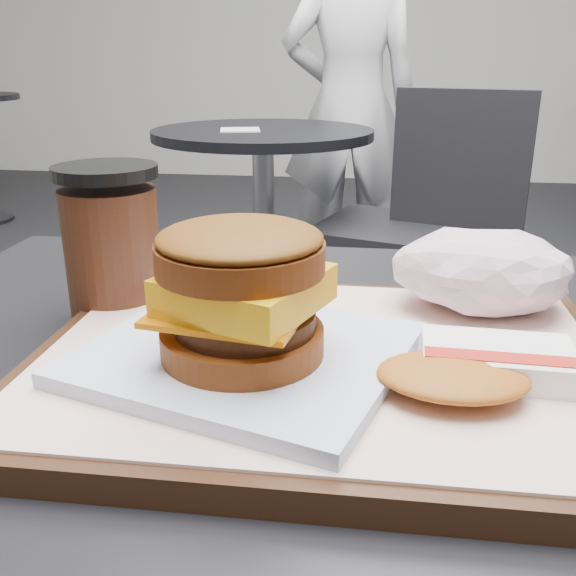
{
  "coord_description": "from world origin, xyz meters",
  "views": [
    {
      "loc": [
        -0.0,
        -0.39,
        0.97
      ],
      "look_at": [
        -0.05,
        -0.02,
        0.83
      ],
      "focal_mm": 40.0,
      "sensor_mm": 36.0,
      "label": 1
    }
  ],
  "objects_px": {
    "neighbor_table": "(264,192)",
    "neighbor_chair": "(414,215)",
    "serving_tray": "(321,366)",
    "breakfast_sandwich": "(243,307)",
    "coffee_cup": "(112,248)",
    "patron": "(350,107)",
    "hash_brown": "(478,367)",
    "crumpled_wrapper": "(482,270)"
  },
  "relations": [
    {
      "from": "breakfast_sandwich",
      "to": "neighbor_table",
      "type": "relative_size",
      "value": 0.31
    },
    {
      "from": "coffee_cup",
      "to": "serving_tray",
      "type": "bearing_deg",
      "value": -26.42
    },
    {
      "from": "serving_tray",
      "to": "crumpled_wrapper",
      "type": "height_order",
      "value": "crumpled_wrapper"
    },
    {
      "from": "coffee_cup",
      "to": "patron",
      "type": "xyz_separation_m",
      "value": [
        0.1,
        2.25,
        -0.06
      ]
    },
    {
      "from": "crumpled_wrapper",
      "to": "coffee_cup",
      "type": "relative_size",
      "value": 1.08
    },
    {
      "from": "serving_tray",
      "to": "coffee_cup",
      "type": "distance_m",
      "value": 0.2
    },
    {
      "from": "hash_brown",
      "to": "breakfast_sandwich",
      "type": "bearing_deg",
      "value": 178.15
    },
    {
      "from": "neighbor_table",
      "to": "coffee_cup",
      "type": "bearing_deg",
      "value": -84.69
    },
    {
      "from": "hash_brown",
      "to": "neighbor_table",
      "type": "height_order",
      "value": "hash_brown"
    },
    {
      "from": "coffee_cup",
      "to": "breakfast_sandwich",
      "type": "bearing_deg",
      "value": -41.1
    },
    {
      "from": "hash_brown",
      "to": "coffee_cup",
      "type": "distance_m",
      "value": 0.29
    },
    {
      "from": "hash_brown",
      "to": "patron",
      "type": "relative_size",
      "value": 0.08
    },
    {
      "from": "crumpled_wrapper",
      "to": "neighbor_table",
      "type": "bearing_deg",
      "value": 105.48
    },
    {
      "from": "breakfast_sandwich",
      "to": "serving_tray",
      "type": "bearing_deg",
      "value": 28.17
    },
    {
      "from": "hash_brown",
      "to": "coffee_cup",
      "type": "bearing_deg",
      "value": 156.66
    },
    {
      "from": "coffee_cup",
      "to": "neighbor_chair",
      "type": "height_order",
      "value": "coffee_cup"
    },
    {
      "from": "coffee_cup",
      "to": "patron",
      "type": "relative_size",
      "value": 0.08
    },
    {
      "from": "serving_tray",
      "to": "patron",
      "type": "relative_size",
      "value": 0.25
    },
    {
      "from": "serving_tray",
      "to": "breakfast_sandwich",
      "type": "bearing_deg",
      "value": -151.83
    },
    {
      "from": "serving_tray",
      "to": "breakfast_sandwich",
      "type": "height_order",
      "value": "breakfast_sandwich"
    },
    {
      "from": "neighbor_table",
      "to": "neighbor_chair",
      "type": "distance_m",
      "value": 0.49
    },
    {
      "from": "breakfast_sandwich",
      "to": "patron",
      "type": "bearing_deg",
      "value": 90.66
    },
    {
      "from": "neighbor_table",
      "to": "neighbor_chair",
      "type": "xyz_separation_m",
      "value": [
        0.48,
        -0.09,
        -0.04
      ]
    },
    {
      "from": "crumpled_wrapper",
      "to": "neighbor_table",
      "type": "distance_m",
      "value": 1.65
    },
    {
      "from": "neighbor_chair",
      "to": "neighbor_table",
      "type": "bearing_deg",
      "value": 169.19
    },
    {
      "from": "serving_tray",
      "to": "coffee_cup",
      "type": "relative_size",
      "value": 3.06
    },
    {
      "from": "patron",
      "to": "hash_brown",
      "type": "bearing_deg",
      "value": 89.88
    },
    {
      "from": "coffee_cup",
      "to": "hash_brown",
      "type": "bearing_deg",
      "value": -23.34
    },
    {
      "from": "hash_brown",
      "to": "coffee_cup",
      "type": "height_order",
      "value": "coffee_cup"
    },
    {
      "from": "crumpled_wrapper",
      "to": "coffee_cup",
      "type": "xyz_separation_m",
      "value": [
        -0.29,
        -0.01,
        0.01
      ]
    },
    {
      "from": "coffee_cup",
      "to": "neighbor_chair",
      "type": "bearing_deg",
      "value": 77.28
    },
    {
      "from": "coffee_cup",
      "to": "neighbor_chair",
      "type": "xyz_separation_m",
      "value": [
        0.34,
        1.48,
        -0.32
      ]
    },
    {
      "from": "hash_brown",
      "to": "coffee_cup",
      "type": "relative_size",
      "value": 0.96
    },
    {
      "from": "serving_tray",
      "to": "patron",
      "type": "bearing_deg",
      "value": 91.8
    },
    {
      "from": "serving_tray",
      "to": "hash_brown",
      "type": "bearing_deg",
      "value": -17.28
    },
    {
      "from": "hash_brown",
      "to": "crumpled_wrapper",
      "type": "relative_size",
      "value": 0.89
    },
    {
      "from": "breakfast_sandwich",
      "to": "crumpled_wrapper",
      "type": "distance_m",
      "value": 0.2
    },
    {
      "from": "breakfast_sandwich",
      "to": "patron",
      "type": "relative_size",
      "value": 0.15
    },
    {
      "from": "serving_tray",
      "to": "neighbor_chair",
      "type": "xyz_separation_m",
      "value": [
        0.16,
        1.57,
        -0.27
      ]
    },
    {
      "from": "neighbor_table",
      "to": "hash_brown",
      "type": "bearing_deg",
      "value": -76.22
    },
    {
      "from": "neighbor_table",
      "to": "patron",
      "type": "xyz_separation_m",
      "value": [
        0.25,
        0.68,
        0.22
      ]
    },
    {
      "from": "neighbor_table",
      "to": "neighbor_chair",
      "type": "height_order",
      "value": "neighbor_chair"
    }
  ]
}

